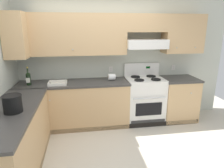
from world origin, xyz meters
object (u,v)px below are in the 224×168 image
stove (144,99)px  wine_bottle (28,78)px  bowl (58,83)px  paper_towel_roll (112,77)px  bucket (12,103)px

stove → wine_bottle: 2.31m
bowl → stove: bearing=3.5°
stove → wine_bottle: wine_bottle is taller
stove → paper_towel_roll: stove is taller
bowl → paper_towel_roll: (1.04, 0.16, 0.05)m
bowl → bucket: (-0.42, -1.22, 0.10)m
stove → bucket: (-2.14, -1.32, 0.55)m
wine_bottle → bowl: bearing=-4.4°
stove → paper_towel_roll: size_ratio=8.45×
wine_bottle → paper_towel_roll: size_ratio=2.37×
wine_bottle → paper_towel_roll: (1.55, 0.12, -0.06)m
stove → bucket: 2.57m
wine_bottle → paper_towel_roll: bearing=4.3°
wine_bottle → bucket: bearing=-85.4°
bowl → wine_bottle: bearing=175.6°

